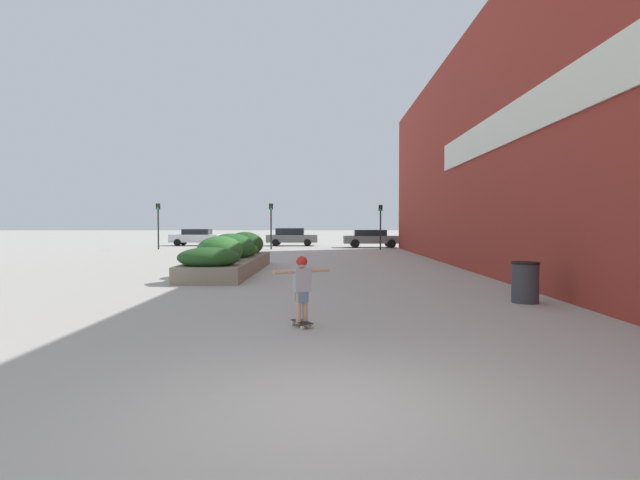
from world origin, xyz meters
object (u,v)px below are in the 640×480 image
Objects in this scene: traffic_light_left at (271,218)px; traffic_light_right at (381,219)px; skateboard at (302,323)px; car_center_left at (372,238)px; traffic_light_far_left at (158,218)px; car_center_right at (196,237)px; car_leftmost at (464,237)px; car_rightmost at (292,237)px; skateboarder at (302,282)px; trash_bin at (525,282)px.

traffic_light_right is at bearing -1.77° from traffic_light_left.
traffic_light_right is at bearing 51.29° from skateboard.
car_center_left is 16.80m from traffic_light_far_left.
traffic_light_far_left is (-12.19, 28.40, 2.29)m from skateboard.
traffic_light_right is at bearing -113.76° from car_center_right.
car_leftmost is at bearing 106.44° from car_center_left.
car_leftmost is 0.92× the size of car_rightmost.
traffic_light_far_left is (-8.56, 0.09, 0.01)m from traffic_light_left.
traffic_light_far_left is (-12.19, 28.40, 1.53)m from skateboarder.
skateboard is 0.48× the size of skateboarder.
car_rightmost is (-6.75, 3.18, 0.02)m from car_center_left.
skateboard is 0.14× the size of car_leftmost.
traffic_light_far_left is at bearing -57.00° from car_rightmost.
traffic_light_left is at bearing 109.25° from car_leftmost.
traffic_light_left is 8.21m from traffic_light_right.
car_center_left is 15.68m from car_center_right.
car_center_left is at bearing 92.05° from trash_bin.
traffic_light_left reaches higher than skateboarder.
car_center_left is (-1.02, 28.63, 0.28)m from trash_bin.
car_leftmost is 23.54m from car_center_right.
skateboarder is 0.35× the size of traffic_light_left.
skateboarder is 0.29× the size of car_center_right.
traffic_light_right is (0.33, -3.45, 1.51)m from car_center_left.
car_center_left reaches higher than trash_bin.
car_center_left is at bearing 52.88° from skateboarder.
skateboard is 0.14× the size of car_center_right.
trash_bin is at bearing -55.63° from traffic_light_far_left.
car_rightmost is (-7.78, 31.81, 0.30)m from trash_bin.
car_rightmost is 1.33× the size of traffic_light_right.
car_center_left is at bearing -102.65° from car_center_right.
traffic_light_far_left reaches higher than traffic_light_right.
skateboard is 28.52m from traffic_light_right.
skateboarder is 36.65m from car_center_right.
skateboard is 0.12× the size of car_center_left.
traffic_light_left is at bearing 67.86° from skateboard.
car_leftmost is at bearing 12.65° from traffic_light_far_left.
car_rightmost is 1.29× the size of traffic_light_left.
car_leftmost is 1.18× the size of traffic_light_far_left.
car_center_left reaches higher than skateboard.
car_center_right is 1.23× the size of traffic_light_left.
traffic_light_right is at bearing 46.92° from car_rightmost.
car_center_right is at bearing 138.23° from traffic_light_left.
traffic_light_left is 8.56m from traffic_light_far_left.
car_center_right is (-16.32, 32.06, 0.28)m from trash_bin.
skateboard is 30.99m from traffic_light_far_left.
traffic_light_far_left is at bearing 83.78° from skateboarder.
car_leftmost reaches higher than skateboarder.
skateboarder is 0.30× the size of car_leftmost.
car_center_left is 1.35× the size of traffic_light_far_left.
traffic_light_right reaches higher than car_leftmost.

